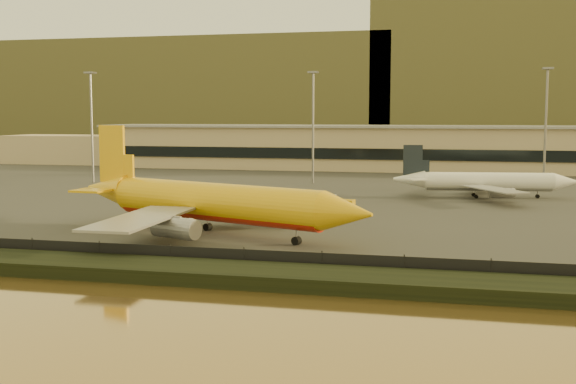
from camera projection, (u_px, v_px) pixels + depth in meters
The scene contains 11 objects.
ground at pixel (260, 249), 85.83m from camera, with size 900.00×900.00×0.00m, color black.
embankment at pixel (212, 273), 69.32m from camera, with size 320.00×7.00×1.40m, color black.
tarmac at pixel (365, 179), 177.64m from camera, with size 320.00×220.00×0.20m, color #2D2D2D.
perimeter_fence at pixel (225, 259), 73.13m from camera, with size 300.00×0.05×2.20m, color black.
terminal_building at pixel (329, 148), 209.90m from camera, with size 202.00×25.00×12.60m.
apron_light_masts at pixel (424, 115), 153.15m from camera, with size 152.20×12.20×25.40m.
distant_hills at pixel (385, 87), 415.93m from camera, with size 470.00×160.00×70.00m.
dhl_cargo_jet at pixel (212, 203), 94.16m from camera, with size 45.83×43.46×14.17m.
white_narrowbody_jet at pixel (485, 182), 136.48m from camera, with size 34.56×33.44×9.93m.
gse_vehicle_yellow at pixel (340, 206), 116.75m from camera, with size 4.44×2.00×2.00m, color #E4A80C.
gse_vehicle_white at pixel (234, 200), 125.61m from camera, with size 3.57×1.60×1.60m, color white.
Camera 1 is at (23.07, -81.48, 15.90)m, focal length 45.00 mm.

